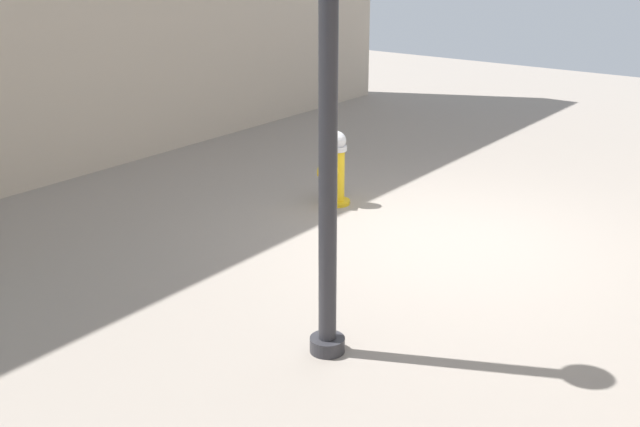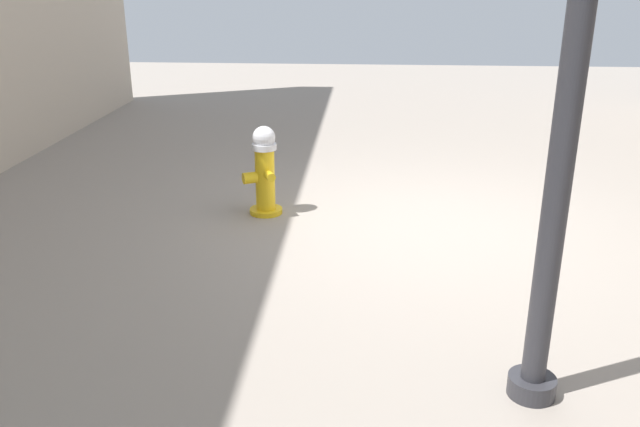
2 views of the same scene
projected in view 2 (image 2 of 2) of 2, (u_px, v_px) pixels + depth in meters
ground_plane at (428, 228)px, 6.41m from camera, size 23.40×23.40×0.00m
fire_hydrant at (264, 170)px, 6.64m from camera, size 0.40×0.41×0.91m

